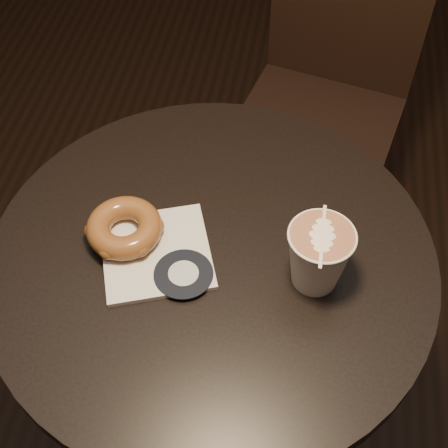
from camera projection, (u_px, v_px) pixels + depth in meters
The scene contains 5 objects.
cafe_table at pixel (213, 316), 1.12m from camera, with size 0.70×0.70×0.75m.
chair at pixel (333, 68), 1.57m from camera, with size 0.47×0.47×0.99m.
pastry_bag at pixel (156, 253), 0.96m from camera, with size 0.16×0.16×0.01m, color silver.
doughnut at pixel (124, 228), 0.96m from camera, with size 0.12×0.12×0.04m, color brown.
latte_cup at pixel (318, 258), 0.90m from camera, with size 0.10×0.10×0.11m, color silver, non-canonical shape.
Camera 1 is at (0.11, -0.56, 1.54)m, focal length 50.00 mm.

